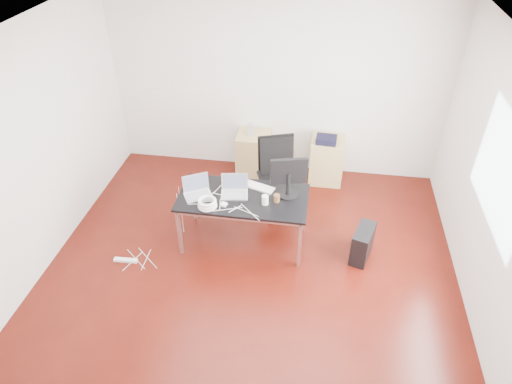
# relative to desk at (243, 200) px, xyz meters

# --- Properties ---
(room_shell) EXTENTS (5.00, 5.00, 5.00)m
(room_shell) POSITION_rel_desk_xyz_m (0.20, -0.59, 0.73)
(room_shell) COLOR #3B0C06
(room_shell) RESTS_ON ground
(desk) EXTENTS (1.60, 0.80, 0.73)m
(desk) POSITION_rel_desk_xyz_m (0.00, 0.00, 0.00)
(desk) COLOR black
(desk) RESTS_ON ground
(office_chair) EXTENTS (0.61, 0.63, 1.08)m
(office_chair) POSITION_rel_desk_xyz_m (0.35, 0.78, -0.07)
(office_chair) COLOR black
(office_chair) RESTS_ON ground
(filing_cabinet_left) EXTENTS (0.50, 0.50, 0.70)m
(filing_cabinet_left) POSITION_rel_desk_xyz_m (-0.13, 1.64, -0.33)
(filing_cabinet_left) COLOR tan
(filing_cabinet_left) RESTS_ON ground
(filing_cabinet_right) EXTENTS (0.50, 0.50, 0.70)m
(filing_cabinet_right) POSITION_rel_desk_xyz_m (1.01, 1.64, -0.33)
(filing_cabinet_right) COLOR tan
(filing_cabinet_right) RESTS_ON ground
(pc_tower) EXTENTS (0.32, 0.49, 0.44)m
(pc_tower) POSITION_rel_desk_xyz_m (1.52, -0.06, -0.46)
(pc_tower) COLOR black
(pc_tower) RESTS_ON ground
(wastebasket) EXTENTS (0.25, 0.25, 0.28)m
(wastebasket) POSITION_rel_desk_xyz_m (0.24, 1.34, -0.54)
(wastebasket) COLOR black
(wastebasket) RESTS_ON ground
(power_strip) EXTENTS (0.30, 0.07, 0.04)m
(power_strip) POSITION_rel_desk_xyz_m (-1.41, -0.61, -0.66)
(power_strip) COLOR white
(power_strip) RESTS_ON ground
(laptop_left) EXTENTS (0.41, 0.38, 0.23)m
(laptop_left) POSITION_rel_desk_xyz_m (-0.57, -0.04, 0.11)
(laptop_left) COLOR silver
(laptop_left) RESTS_ON desk
(laptop_right) EXTENTS (0.37, 0.30, 0.23)m
(laptop_right) POSITION_rel_desk_xyz_m (-0.12, 0.05, 0.11)
(laptop_right) COLOR silver
(laptop_right) RESTS_ON desk
(monitor) EXTENTS (0.45, 0.26, 0.51)m
(monitor) POSITION_rel_desk_xyz_m (0.54, 0.14, 0.34)
(monitor) COLOR black
(monitor) RESTS_ON desk
(keyboard) EXTENTS (0.46, 0.28, 0.02)m
(keyboard) POSITION_rel_desk_xyz_m (0.15, 0.23, 0.06)
(keyboard) COLOR white
(keyboard) RESTS_ON desk
(cup_white) EXTENTS (0.10, 0.10, 0.12)m
(cup_white) POSITION_rel_desk_xyz_m (0.29, -0.10, 0.11)
(cup_white) COLOR white
(cup_white) RESTS_ON desk
(cup_brown) EXTENTS (0.08, 0.08, 0.10)m
(cup_brown) POSITION_rel_desk_xyz_m (0.42, -0.03, 0.10)
(cup_brown) COLOR brown
(cup_brown) RESTS_ON desk
(cable_coil) EXTENTS (0.24, 0.24, 0.11)m
(cable_coil) POSITION_rel_desk_xyz_m (-0.39, -0.27, 0.11)
(cable_coil) COLOR white
(cable_coil) RESTS_ON desk
(power_adapter) EXTENTS (0.09, 0.09, 0.03)m
(power_adapter) POSITION_rel_desk_xyz_m (-0.20, -0.21, 0.07)
(power_adapter) COLOR white
(power_adapter) RESTS_ON desk
(speaker) EXTENTS (0.09, 0.08, 0.18)m
(speaker) POSITION_rel_desk_xyz_m (-0.18, 1.62, 0.11)
(speaker) COLOR #9E9E9E
(speaker) RESTS_ON filing_cabinet_left
(navy_garment) EXTENTS (0.32, 0.26, 0.09)m
(navy_garment) POSITION_rel_desk_xyz_m (0.97, 1.57, 0.07)
(navy_garment) COLOR black
(navy_garment) RESTS_ON filing_cabinet_right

